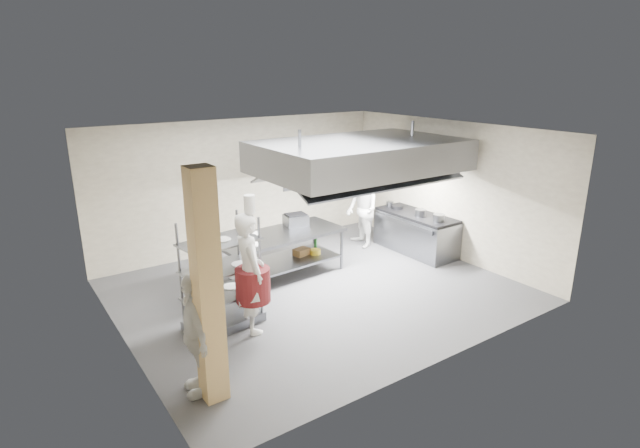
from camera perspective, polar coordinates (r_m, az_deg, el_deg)
floor at (r=9.58m, az=-0.32°, el=-7.60°), size 7.00×7.00×0.00m
ceiling at (r=8.75m, az=-0.35°, el=10.53°), size 7.00×7.00×0.00m
wall_back at (r=11.57m, az=-8.78°, el=4.44°), size 7.00×0.00×7.00m
wall_left at (r=7.73m, az=-22.30°, el=-3.15°), size 0.00×6.00×6.00m
wall_right at (r=11.33m, az=14.46°, el=3.83°), size 0.00×6.00×6.00m
column at (r=6.18m, az=-12.76°, el=-7.31°), size 0.30×0.30×3.00m
exhaust_hood at (r=9.92m, az=4.60°, el=7.77°), size 4.00×2.50×0.60m
hood_strip_a at (r=9.45m, az=0.29°, el=5.37°), size 1.60×0.12×0.04m
hood_strip_b at (r=10.56m, az=8.37°, el=6.46°), size 1.60×0.12×0.04m
wall_shelf at (r=12.31m, az=-0.89°, el=5.41°), size 1.50×0.28×0.04m
island at (r=10.07m, az=-4.59°, el=-3.58°), size 2.70×1.27×0.91m
island_worktop at (r=9.92m, az=-4.65°, el=-1.28°), size 2.70×1.27×0.06m
island_undershelf at (r=10.12m, az=-4.57°, el=-4.40°), size 2.48×1.15×0.04m
pass_rack at (r=8.14m, az=-11.21°, el=-5.67°), size 1.30×0.88×1.80m
cooking_range at (r=11.65m, az=10.86°, el=-1.10°), size 0.80×2.00×0.84m
range_top at (r=11.51m, az=10.99°, el=1.02°), size 0.78×1.96×0.06m
chef_head at (r=7.91m, az=-8.06°, el=-5.53°), size 0.56×0.77×1.97m
chef_line at (r=11.70m, az=4.78°, el=1.58°), size 0.84×0.98×1.75m
chef_plating at (r=6.64m, az=-13.94°, el=-12.09°), size 0.59×1.03×1.65m
griddle at (r=10.40m, az=-2.79°, el=0.45°), size 0.50×0.42×0.23m
wicker_basket at (r=10.41m, az=-2.12°, el=-3.19°), size 0.36×0.29×0.14m
stockpot at (r=11.29m, az=11.38°, el=1.26°), size 0.23×0.23×0.16m
plate_stack at (r=8.27m, az=-11.08°, el=-7.73°), size 0.28×0.28×0.05m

